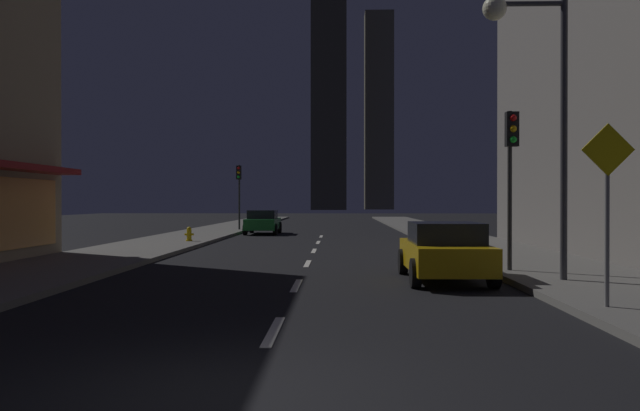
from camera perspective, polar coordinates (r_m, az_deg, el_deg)
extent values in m
cube|color=black|center=(38.41, 0.22, -2.65)|extent=(78.00, 136.00, 0.10)
cube|color=#605E59|center=(38.86, 10.60, -2.44)|extent=(4.00, 76.00, 0.15)
cube|color=#605E59|center=(39.21, -10.07, -2.41)|extent=(4.00, 76.00, 0.15)
cube|color=silver|center=(9.79, -4.17, -11.16)|extent=(0.16, 2.20, 0.01)
cube|color=silver|center=(14.91, -2.12, -7.18)|extent=(0.16, 2.20, 0.01)
cube|color=silver|center=(20.06, -1.13, -5.24)|extent=(0.16, 2.20, 0.01)
cube|color=silver|center=(25.24, -0.55, -4.09)|extent=(0.16, 2.20, 0.01)
cube|color=silver|center=(30.42, -0.17, -3.34)|extent=(0.16, 2.20, 0.01)
cube|color=silver|center=(35.61, 0.10, -2.80)|extent=(0.16, 2.20, 0.01)
cube|color=#423F31|center=(155.11, 0.80, 10.31)|extent=(8.44, 7.32, 57.60)
cube|color=#635E4A|center=(164.48, 5.30, 8.40)|extent=(7.25, 6.43, 50.04)
cube|color=gold|center=(16.08, 11.09, -4.45)|extent=(1.80, 4.20, 0.65)
cube|color=black|center=(15.85, 11.21, -2.50)|extent=(1.64, 2.00, 0.55)
cylinder|color=black|center=(17.37, 7.45, -5.00)|extent=(0.22, 0.68, 0.68)
cylinder|color=black|center=(17.64, 13.17, -4.93)|extent=(0.22, 0.68, 0.68)
cylinder|color=black|center=(14.61, 8.56, -6.02)|extent=(0.22, 0.68, 0.68)
cylinder|color=black|center=(14.92, 15.32, -5.90)|extent=(0.22, 0.68, 0.68)
sphere|color=white|center=(18.03, 8.29, -3.77)|extent=(0.18, 0.18, 0.18)
sphere|color=white|center=(18.19, 11.74, -3.74)|extent=(0.18, 0.18, 0.18)
cube|color=#1E722D|center=(38.58, -5.14, -1.65)|extent=(1.80, 4.20, 0.65)
cube|color=black|center=(38.37, -5.17, -0.83)|extent=(1.64, 2.00, 0.55)
cylinder|color=black|center=(40.09, -6.15, -1.97)|extent=(0.22, 0.68, 0.68)
cylinder|color=black|center=(39.89, -3.64, -1.98)|extent=(0.22, 0.68, 0.68)
cylinder|color=black|center=(37.32, -6.73, -2.14)|extent=(0.22, 0.68, 0.68)
cylinder|color=black|center=(37.11, -4.04, -2.16)|extent=(0.22, 0.68, 0.68)
sphere|color=white|center=(40.68, -5.56, -1.48)|extent=(0.18, 0.18, 0.18)
sphere|color=white|center=(40.56, -4.02, -1.48)|extent=(0.18, 0.18, 0.18)
cylinder|color=gold|center=(29.84, -11.66, -2.61)|extent=(0.22, 0.22, 0.55)
sphere|color=gold|center=(29.82, -11.66, -2.08)|extent=(0.21, 0.21, 0.21)
cylinder|color=gold|center=(29.85, -11.66, -3.08)|extent=(0.30, 0.30, 0.06)
cylinder|color=gold|center=(29.87, -11.96, -2.55)|extent=(0.10, 0.10, 0.10)
cylinder|color=gold|center=(29.80, -11.36, -2.56)|extent=(0.10, 0.10, 0.10)
cylinder|color=#2D2D2D|center=(17.50, 16.66, 1.28)|extent=(0.12, 0.12, 4.20)
cube|color=black|center=(17.40, 16.84, 6.57)|extent=(0.32, 0.24, 0.90)
sphere|color=red|center=(17.31, 16.95, 7.53)|extent=(0.18, 0.18, 0.18)
sphere|color=#F2B20C|center=(17.28, 16.95, 6.61)|extent=(0.18, 0.18, 0.18)
sphere|color=#19D833|center=(17.25, 16.95, 5.69)|extent=(0.18, 0.18, 0.18)
cylinder|color=#2D2D2D|center=(41.71, -7.26, 0.74)|extent=(0.12, 0.12, 4.20)
cube|color=black|center=(41.55, -7.30, 2.95)|extent=(0.32, 0.24, 0.90)
sphere|color=red|center=(41.44, -7.33, 3.35)|extent=(0.18, 0.18, 0.18)
sphere|color=#F2B20C|center=(41.42, -7.33, 2.96)|extent=(0.18, 0.18, 0.18)
sphere|color=#19D833|center=(41.41, -7.33, 2.57)|extent=(0.18, 0.18, 0.18)
cylinder|color=#38383D|center=(15.82, 21.04, 5.55)|extent=(0.16, 0.16, 6.50)
cylinder|color=#38383D|center=(16.17, 18.27, 16.82)|extent=(1.60, 0.12, 0.12)
sphere|color=#FCF7CC|center=(15.95, 15.40, 16.69)|extent=(0.56, 0.56, 0.56)
cylinder|color=slate|center=(12.00, 24.36, -2.60)|extent=(0.08, 0.08, 2.40)
cube|color=yellow|center=(11.99, 24.43, 4.58)|extent=(0.91, 0.03, 0.91)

